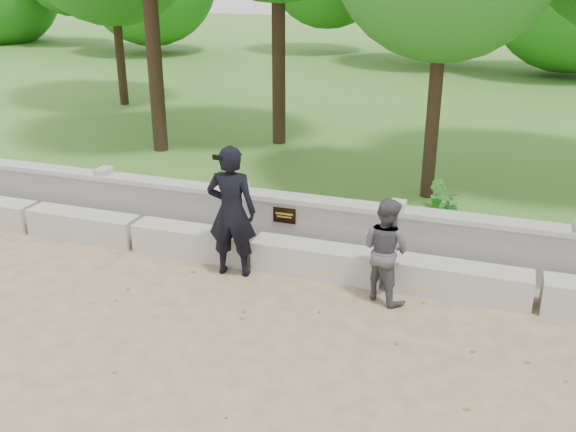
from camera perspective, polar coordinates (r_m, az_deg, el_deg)
name	(u,v)px	position (r m, az deg, el deg)	size (l,w,h in m)	color
ground	(196,327)	(8.19, -8.17, -9.73)	(80.00, 80.00, 0.00)	tan
lawn	(397,103)	(20.85, 9.68, 9.89)	(40.00, 22.00, 0.25)	#3B6D25
concrete_bench	(253,251)	(9.61, -3.12, -3.09)	(11.90, 0.45, 0.45)	beige
parapet_wall	(269,219)	(10.11, -1.66, -0.30)	(12.50, 0.35, 0.90)	#B4B1AA
man_main	(232,212)	(9.07, -5.04, 0.40)	(0.76, 0.68, 1.93)	black
visitor_left	(386,250)	(8.54, 8.68, -2.98)	(0.87, 0.82, 1.43)	#49484E
shrub_a	(225,170)	(12.40, -5.62, 4.08)	(0.29, 0.20, 0.55)	#368B2F
shrub_b	(436,194)	(11.39, 13.06, 1.92)	(0.28, 0.23, 0.51)	#368B2F
shrub_c	(448,205)	(10.91, 14.03, 0.99)	(0.47, 0.41, 0.53)	#368B2F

